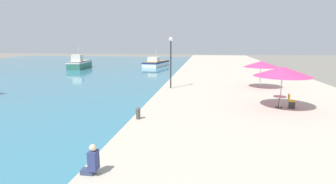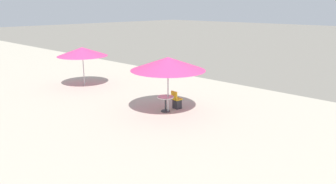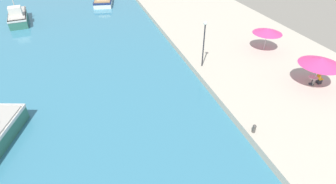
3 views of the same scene
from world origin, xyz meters
name	(u,v)px [view 3 (image 3 of 3)]	position (x,y,z in m)	size (l,w,h in m)	color
quay_promenade	(205,16)	(8.00, 37.00, 0.32)	(16.00, 90.00, 0.64)	#BCB29E
fishing_boat_mid	(18,16)	(-18.47, 43.30, 0.92)	(3.12, 7.00, 4.45)	#33705B
cafe_umbrella_pink	(321,62)	(8.73, 15.90, 3.00)	(3.50, 3.50, 2.66)	#B7B7B7
cafe_umbrella_white	(268,31)	(8.96, 23.48, 2.83)	(3.11, 3.11, 2.46)	#B7B7B7
cafe_table	(313,79)	(8.73, 16.06, 1.18)	(0.80, 0.80, 0.74)	#333338
cafe_chair_left	(319,80)	(9.45, 15.99, 0.97)	(0.47, 0.44, 0.91)	#2D2D33
mooring_bollard	(254,128)	(0.40, 12.33, 0.99)	(0.26, 0.26, 0.65)	#4C4742
lamppost	(204,37)	(0.90, 22.16, 3.74)	(0.36, 0.36, 4.56)	#232328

